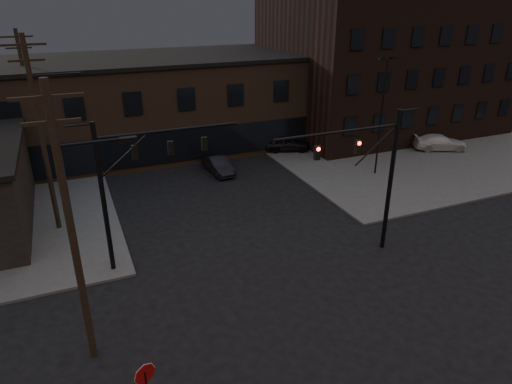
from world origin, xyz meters
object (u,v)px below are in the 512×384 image
car_crossing (218,165)px  traffic_signal_near (374,169)px  parked_car_lot_a (287,143)px  traffic_signal_far (128,178)px  stop_sign (146,381)px  parked_car_lot_b (440,142)px

car_crossing → traffic_signal_near: bearing=-79.3°
traffic_signal_near → parked_car_lot_a: (3.64, 17.32, -4.09)m
traffic_signal_near → traffic_signal_far: 12.57m
traffic_signal_near → stop_sign: (-13.36, -6.49, -3.09)m
stop_sign → car_crossing: 23.43m
car_crossing → parked_car_lot_b: bearing=-11.1°
traffic_signal_far → car_crossing: size_ratio=1.97×
traffic_signal_near → traffic_signal_far: same height
stop_sign → parked_car_lot_b: bearing=31.8°
traffic_signal_far → parked_car_lot_a: traffic_signal_far is taller
traffic_signal_far → stop_sign: traffic_signal_far is taller
parked_car_lot_b → traffic_signal_far: bearing=129.9°
traffic_signal_far → car_crossing: traffic_signal_far is taller
traffic_signal_near → car_crossing: traffic_signal_near is taller
traffic_signal_far → parked_car_lot_b: size_ratio=1.68×
traffic_signal_near → parked_car_lot_b: bearing=36.0°
traffic_signal_near → stop_sign: traffic_signal_near is taller
traffic_signal_near → parked_car_lot_a: traffic_signal_near is taller
parked_car_lot_b → parked_car_lot_a: bearing=91.5°
stop_sign → parked_car_lot_a: size_ratio=0.61×
stop_sign → car_crossing: (9.60, 21.34, -1.18)m
parked_car_lot_a → car_crossing: bearing=128.0°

